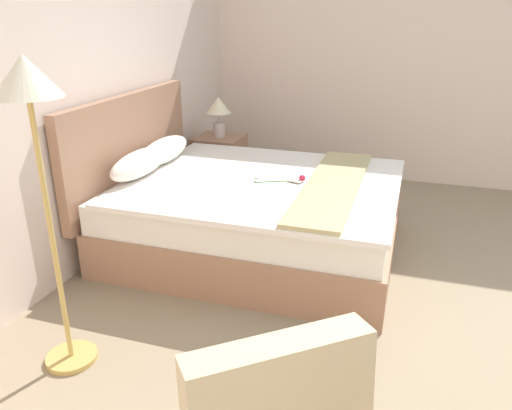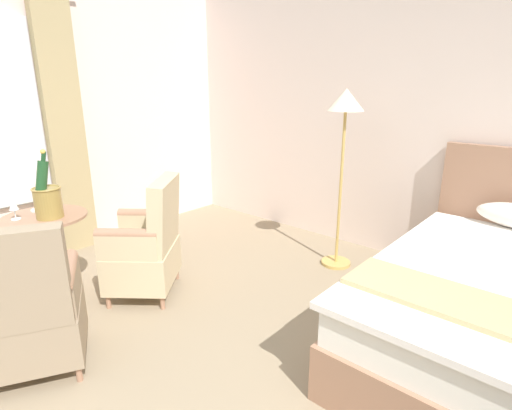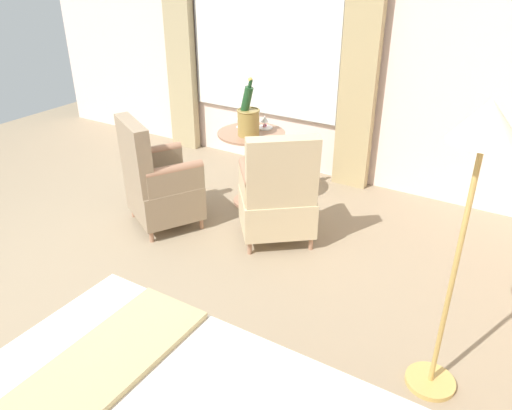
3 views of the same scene
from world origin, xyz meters
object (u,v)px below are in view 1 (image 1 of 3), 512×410
object	(u,v)px
nightstand	(220,165)
bedside_lamp	(219,109)
floor_lamp_brass	(33,119)
bed	(249,210)

from	to	relation	value
nightstand	bedside_lamp	xyz separation A→B (m)	(-0.00, -0.00, 0.59)
floor_lamp_brass	bed	bearing A→B (deg)	-16.99
bedside_lamp	floor_lamp_brass	world-z (taller)	floor_lamp_brass
bedside_lamp	bed	bearing A→B (deg)	-148.81
bedside_lamp	floor_lamp_brass	distance (m)	2.90
bed	floor_lamp_brass	xyz separation A→B (m)	(-1.64, 0.50, 1.03)
bed	bedside_lamp	world-z (taller)	bed
floor_lamp_brass	nightstand	bearing A→B (deg)	4.62
bed	nightstand	size ratio (longest dim) A/B	3.66
nightstand	bedside_lamp	size ratio (longest dim) A/B	1.49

